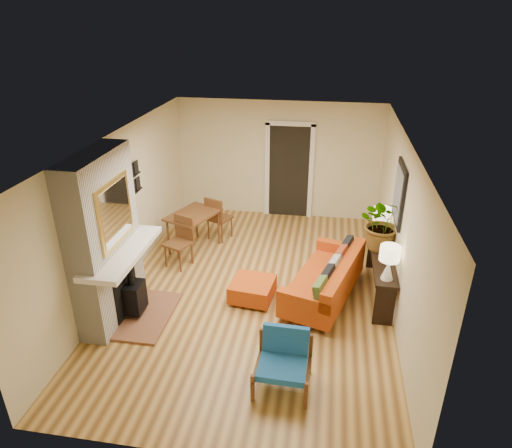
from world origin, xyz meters
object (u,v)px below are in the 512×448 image
object	(u,v)px
houseplant	(384,223)
sofa	(328,280)
ottoman	(252,289)
blue_chair	(284,357)
lamp_near	(389,259)
console_table	(381,264)
lamp_far	(381,219)
dining_table	(196,222)

from	to	relation	value
houseplant	sofa	bearing A→B (deg)	-147.52
ottoman	blue_chair	distance (m)	1.88
ottoman	lamp_near	world-z (taller)	lamp_near
console_table	sofa	bearing A→B (deg)	-162.99
houseplant	ottoman	bearing A→B (deg)	-159.16
ottoman	lamp_far	xyz separation A→B (m)	(2.05, 1.21, 0.87)
console_table	lamp_far	size ratio (longest dim) A/B	3.43
dining_table	lamp_far	xyz separation A→B (m)	(3.41, -0.28, 0.45)
sofa	lamp_far	world-z (taller)	lamp_far
ottoman	houseplant	size ratio (longest dim) A/B	0.81
dining_table	console_table	size ratio (longest dim) A/B	0.96
ottoman	blue_chair	xyz separation A→B (m)	(0.70, -1.73, 0.19)
ottoman	blue_chair	bearing A→B (deg)	-68.06
lamp_near	dining_table	bearing A→B (deg)	153.60
lamp_near	lamp_far	xyz separation A→B (m)	(0.00, 1.41, 0.00)
sofa	houseplant	bearing A→B (deg)	32.48
console_table	dining_table	bearing A→B (deg)	163.85
blue_chair	dining_table	size ratio (longest dim) A/B	0.41
blue_chair	sofa	bearing A→B (deg)	75.41
sofa	dining_table	world-z (taller)	dining_table
lamp_near	lamp_far	world-z (taller)	same
sofa	houseplant	world-z (taller)	houseplant
lamp_near	lamp_far	distance (m)	1.41
blue_chair	lamp_near	size ratio (longest dim) A/B	1.34
dining_table	lamp_far	distance (m)	3.45
sofa	lamp_far	size ratio (longest dim) A/B	3.96
console_table	lamp_near	distance (m)	0.86
blue_chair	dining_table	distance (m)	3.83
lamp_far	houseplant	xyz separation A→B (m)	(-0.01, -0.44, 0.12)
dining_table	houseplant	bearing A→B (deg)	-11.90
blue_chair	lamp_far	xyz separation A→B (m)	(1.35, 2.95, 0.67)
dining_table	lamp_far	world-z (taller)	lamp_far
sofa	houseplant	size ratio (longest dim) A/B	2.33
ottoman	lamp_near	bearing A→B (deg)	-5.50
blue_chair	lamp_far	size ratio (longest dim) A/B	1.34
blue_chair	houseplant	world-z (taller)	houseplant
sofa	lamp_near	distance (m)	1.19
sofa	blue_chair	xyz separation A→B (m)	(-0.52, -1.99, 0.05)
lamp_far	houseplant	world-z (taller)	houseplant
ottoman	lamp_near	xyz separation A→B (m)	(2.05, -0.20, 0.87)
blue_chair	houseplant	size ratio (longest dim) A/B	0.79
dining_table	houseplant	world-z (taller)	houseplant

